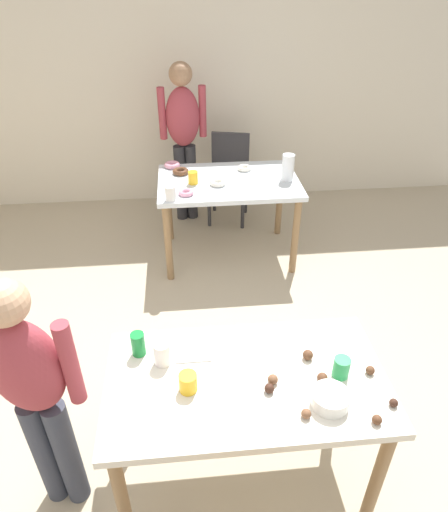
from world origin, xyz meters
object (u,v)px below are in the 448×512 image
at_px(dining_table_far, 228,191).
at_px(mixing_bowl, 330,399).
at_px(chair_far_table, 229,172).
at_px(pitcher_far, 288,167).
at_px(dining_table_near, 246,393).
at_px(person_girl_near, 33,388).
at_px(person_adult_far, 183,131).
at_px(soda_can, 138,344).

height_order(dining_table_far, mixing_bowl, mixing_bowl).
bearing_deg(chair_far_table, pitcher_far, -62.95).
height_order(dining_table_near, pitcher_far, pitcher_far).
relative_size(dining_table_near, person_girl_near, 0.92).
bearing_deg(mixing_bowl, pitcher_far, 82.27).
relative_size(person_adult_far, pitcher_far, 7.02).
relative_size(chair_far_table, soda_can, 7.13).
distance_m(person_girl_near, pitcher_far, 2.63).
relative_size(dining_table_far, person_girl_near, 0.86).
bearing_deg(pitcher_far, dining_table_near, -106.92).
xyz_separation_m(chair_far_table, person_girl_near, (-1.15, -2.92, 0.32)).
relative_size(person_girl_near, mixing_bowl, 8.50).
height_order(dining_table_far, pitcher_far, pitcher_far).
relative_size(mixing_bowl, soda_can, 1.33).
relative_size(dining_table_far, pitcher_far, 5.35).
distance_m(dining_table_near, mixing_bowl, 0.40).
bearing_deg(dining_table_near, mixing_bowl, -27.62).
xyz_separation_m(person_adult_far, pitcher_far, (0.85, -0.80, -0.08)).
distance_m(dining_table_far, person_girl_near, 2.42).
height_order(person_girl_near, soda_can, person_girl_near).
relative_size(person_adult_far, mixing_bowl, 9.62).
bearing_deg(pitcher_far, person_girl_near, -126.20).
distance_m(dining_table_far, person_adult_far, 0.88).
bearing_deg(mixing_bowl, person_adult_far, 99.92).
bearing_deg(person_girl_near, mixing_bowl, -6.95).
height_order(chair_far_table, pitcher_far, pitcher_far).
xyz_separation_m(person_girl_near, person_adult_far, (0.71, 2.93, 0.12)).
bearing_deg(mixing_bowl, chair_far_table, 91.81).
bearing_deg(person_girl_near, person_adult_far, 76.39).
bearing_deg(mixing_bowl, dining_table_far, 94.52).
xyz_separation_m(dining_table_near, mixing_bowl, (0.33, -0.17, 0.14)).
bearing_deg(dining_table_far, person_girl_near, -116.07).
bearing_deg(dining_table_near, chair_far_table, 85.39).
xyz_separation_m(person_girl_near, pitcher_far, (1.56, 2.13, 0.05)).
bearing_deg(chair_far_table, dining_table_far, -96.62).
xyz_separation_m(dining_table_near, person_adult_far, (-0.21, 2.91, 0.29)).
relative_size(dining_table_far, person_adult_far, 0.76).
distance_m(mixing_bowl, pitcher_far, 2.30).
distance_m(chair_far_table, person_girl_near, 3.16).
bearing_deg(person_adult_far, soda_can, -95.98).
distance_m(dining_table_near, person_girl_near, 0.93).
bearing_deg(person_girl_near, pitcher_far, 53.80).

